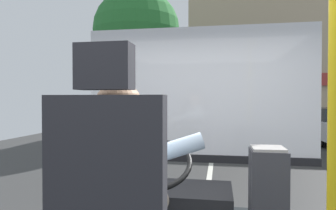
{
  "coord_description": "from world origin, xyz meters",
  "views": [
    {
      "loc": [
        0.23,
        -1.66,
        1.77
      ],
      "look_at": [
        -0.23,
        0.98,
        1.72
      ],
      "focal_mm": 31.95,
      "sensor_mm": 36.0,
      "label": 1
    }
  ],
  "objects_px": {
    "handrail_pole": "(333,115)",
    "parked_car_green": "(305,117)",
    "fare_box": "(268,203)",
    "parked_car_black": "(284,114)",
    "parked_car_white": "(335,125)",
    "steering_console": "(167,208)",
    "bus_driver": "(122,181)"
  },
  "relations": [
    {
      "from": "bus_driver",
      "to": "steering_console",
      "type": "distance_m",
      "value": 1.31
    },
    {
      "from": "handrail_pole",
      "to": "parked_car_white",
      "type": "bearing_deg",
      "value": 70.58
    },
    {
      "from": "parked_car_white",
      "to": "parked_car_black",
      "type": "height_order",
      "value": "parked_car_white"
    },
    {
      "from": "fare_box",
      "to": "parked_car_white",
      "type": "distance_m",
      "value": 11.69
    },
    {
      "from": "fare_box",
      "to": "parked_car_black",
      "type": "height_order",
      "value": "fare_box"
    },
    {
      "from": "handrail_pole",
      "to": "parked_car_black",
      "type": "relative_size",
      "value": 0.54
    },
    {
      "from": "handrail_pole",
      "to": "parked_car_black",
      "type": "distance_m",
      "value": 22.0
    },
    {
      "from": "parked_car_green",
      "to": "parked_car_white",
      "type": "bearing_deg",
      "value": -90.94
    },
    {
      "from": "bus_driver",
      "to": "parked_car_white",
      "type": "bearing_deg",
      "value": 66.79
    },
    {
      "from": "handrail_pole",
      "to": "parked_car_black",
      "type": "xyz_separation_m",
      "value": [
        4.19,
        21.58,
        -1.04
      ]
    },
    {
      "from": "steering_console",
      "to": "parked_car_green",
      "type": "xyz_separation_m",
      "value": [
        5.14,
        15.16,
        -0.08
      ]
    },
    {
      "from": "handrail_pole",
      "to": "parked_car_green",
      "type": "bearing_deg",
      "value": 75.5
    },
    {
      "from": "parked_car_white",
      "to": "parked_car_black",
      "type": "bearing_deg",
      "value": 89.68
    },
    {
      "from": "bus_driver",
      "to": "handrail_pole",
      "type": "bearing_deg",
      "value": 4.43
    },
    {
      "from": "bus_driver",
      "to": "steering_console",
      "type": "relative_size",
      "value": 0.69
    },
    {
      "from": "fare_box",
      "to": "parked_car_black",
      "type": "relative_size",
      "value": 0.2
    },
    {
      "from": "parked_car_black",
      "to": "fare_box",
      "type": "bearing_deg",
      "value": -101.79
    },
    {
      "from": "bus_driver",
      "to": "steering_console",
      "type": "bearing_deg",
      "value": 90.0
    },
    {
      "from": "steering_console",
      "to": "bus_driver",
      "type": "bearing_deg",
      "value": -90.0
    },
    {
      "from": "handrail_pole",
      "to": "fare_box",
      "type": "height_order",
      "value": "handrail_pole"
    },
    {
      "from": "handrail_pole",
      "to": "fare_box",
      "type": "distance_m",
      "value": 1.1
    },
    {
      "from": "steering_console",
      "to": "parked_car_green",
      "type": "relative_size",
      "value": 0.28
    },
    {
      "from": "bus_driver",
      "to": "parked_car_white",
      "type": "height_order",
      "value": "bus_driver"
    },
    {
      "from": "parked_car_white",
      "to": "parked_car_green",
      "type": "bearing_deg",
      "value": 89.06
    },
    {
      "from": "steering_console",
      "to": "parked_car_white",
      "type": "distance_m",
      "value": 11.76
    },
    {
      "from": "handrail_pole",
      "to": "parked_car_green",
      "type": "relative_size",
      "value": 0.55
    },
    {
      "from": "steering_console",
      "to": "parked_car_white",
      "type": "bearing_deg",
      "value": 64.51
    },
    {
      "from": "fare_box",
      "to": "handrail_pole",
      "type": "bearing_deg",
      "value": -80.81
    },
    {
      "from": "fare_box",
      "to": "parked_car_black",
      "type": "distance_m",
      "value": 21.18
    },
    {
      "from": "parked_car_green",
      "to": "parked_car_black",
      "type": "height_order",
      "value": "parked_car_green"
    },
    {
      "from": "steering_console",
      "to": "parked_car_black",
      "type": "distance_m",
      "value": 21.09
    },
    {
      "from": "parked_car_white",
      "to": "parked_car_green",
      "type": "xyz_separation_m",
      "value": [
        0.07,
        4.55,
        0.02
      ]
    }
  ]
}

